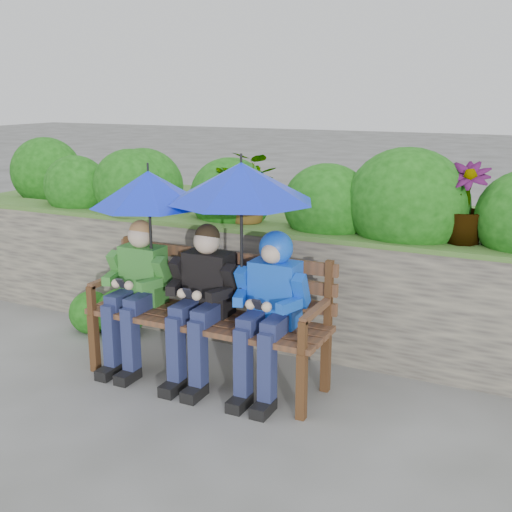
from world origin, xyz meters
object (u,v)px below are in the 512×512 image
at_px(boy_left, 136,287).
at_px(umbrella_right, 241,182).
at_px(boy_middle, 202,296).
at_px(park_bench, 211,307).
at_px(boy_right, 270,300).
at_px(umbrella_left, 149,189).

xyz_separation_m(boy_left, umbrella_right, (0.90, 0.04, 0.86)).
xyz_separation_m(boy_middle, umbrella_right, (0.31, 0.04, 0.85)).
height_order(park_bench, boy_middle, boy_middle).
distance_m(park_bench, boy_left, 0.63).
relative_size(boy_left, umbrella_right, 1.13).
xyz_separation_m(boy_left, boy_right, (1.14, 0.01, 0.05)).
distance_m(boy_left, umbrella_right, 1.25).
relative_size(boy_right, umbrella_right, 1.15).
bearing_deg(boy_right, boy_left, -179.43).
distance_m(boy_middle, umbrella_left, 0.90).
xyz_separation_m(boy_middle, umbrella_left, (-0.48, 0.07, 0.75)).
height_order(boy_right, umbrella_left, umbrella_left).
xyz_separation_m(boy_left, umbrella_left, (0.11, 0.07, 0.76)).
bearing_deg(umbrella_left, park_bench, 2.42).
bearing_deg(boy_right, park_bench, 171.41).
height_order(boy_left, boy_right, boy_right).
bearing_deg(park_bench, umbrella_left, -177.58).
relative_size(park_bench, boy_right, 1.56).
height_order(park_bench, boy_left, boy_left).
bearing_deg(boy_left, park_bench, 8.31).
distance_m(park_bench, umbrella_right, 1.01).
bearing_deg(boy_middle, umbrella_right, 7.14).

